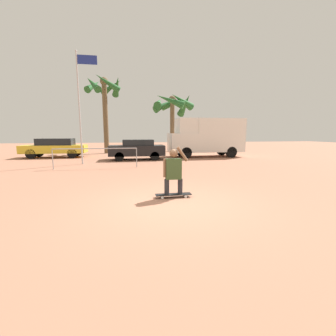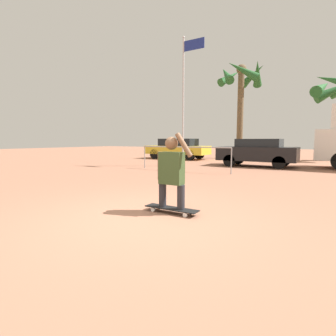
{
  "view_description": "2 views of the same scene",
  "coord_description": "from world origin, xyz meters",
  "px_view_note": "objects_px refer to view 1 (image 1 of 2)",
  "views": [
    {
      "loc": [
        -1.04,
        -5.68,
        1.85
      ],
      "look_at": [
        0.06,
        0.68,
        0.85
      ],
      "focal_mm": 24.0,
      "sensor_mm": 36.0,
      "label": 1
    },
    {
      "loc": [
        2.63,
        -3.54,
        1.34
      ],
      "look_at": [
        -0.1,
        0.9,
        0.79
      ],
      "focal_mm": 28.0,
      "sensor_mm": 36.0,
      "label": 2
    }
  ],
  "objects_px": {
    "parked_car_yellow": "(55,147)",
    "camper_van": "(207,136)",
    "person_skateboarder": "(173,169)",
    "skateboard": "(173,195)",
    "palm_tree_center_background": "(105,92)",
    "parked_car_black": "(137,149)",
    "flagpole": "(81,100)",
    "palm_tree_near_van": "(172,105)"
  },
  "relations": [
    {
      "from": "parked_car_yellow",
      "to": "camper_van",
      "type": "bearing_deg",
      "value": -7.0
    },
    {
      "from": "camper_van",
      "to": "parked_car_yellow",
      "type": "height_order",
      "value": "camper_van"
    },
    {
      "from": "person_skateboarder",
      "to": "parked_car_yellow",
      "type": "distance_m",
      "value": 14.06
    },
    {
      "from": "skateboard",
      "to": "palm_tree_center_background",
      "type": "height_order",
      "value": "palm_tree_center_background"
    },
    {
      "from": "parked_car_yellow",
      "to": "parked_car_black",
      "type": "bearing_deg",
      "value": -22.23
    },
    {
      "from": "flagpole",
      "to": "palm_tree_center_background",
      "type": "bearing_deg",
      "value": 84.9
    },
    {
      "from": "parked_car_yellow",
      "to": "palm_tree_center_background",
      "type": "height_order",
      "value": "palm_tree_center_background"
    },
    {
      "from": "camper_van",
      "to": "parked_car_black",
      "type": "relative_size",
      "value": 1.5
    },
    {
      "from": "person_skateboarder",
      "to": "palm_tree_near_van",
      "type": "distance_m",
      "value": 17.24
    },
    {
      "from": "camper_van",
      "to": "parked_car_black",
      "type": "height_order",
      "value": "camper_van"
    },
    {
      "from": "parked_car_black",
      "to": "parked_car_yellow",
      "type": "distance_m",
      "value": 6.66
    },
    {
      "from": "parked_car_black",
      "to": "parked_car_yellow",
      "type": "xyz_separation_m",
      "value": [
        -6.16,
        2.52,
        0.03
      ]
    },
    {
      "from": "person_skateboarder",
      "to": "flagpole",
      "type": "distance_m",
      "value": 9.33
    },
    {
      "from": "parked_car_yellow",
      "to": "flagpole",
      "type": "relative_size",
      "value": 0.71
    },
    {
      "from": "skateboard",
      "to": "parked_car_black",
      "type": "bearing_deg",
      "value": 94.07
    },
    {
      "from": "person_skateboarder",
      "to": "palm_tree_near_van",
      "type": "relative_size",
      "value": 0.24
    },
    {
      "from": "palm_tree_center_background",
      "to": "flagpole",
      "type": "distance_m",
      "value": 7.68
    },
    {
      "from": "parked_car_black",
      "to": "flagpole",
      "type": "relative_size",
      "value": 0.59
    },
    {
      "from": "parked_car_yellow",
      "to": "flagpole",
      "type": "distance_m",
      "value": 6.02
    },
    {
      "from": "camper_van",
      "to": "palm_tree_near_van",
      "type": "xyz_separation_m",
      "value": [
        -1.7,
        5.67,
        3.03
      ]
    },
    {
      "from": "parked_car_yellow",
      "to": "palm_tree_near_van",
      "type": "bearing_deg",
      "value": 22.97
    },
    {
      "from": "palm_tree_near_van",
      "to": "flagpole",
      "type": "distance_m",
      "value": 11.17
    },
    {
      "from": "flagpole",
      "to": "parked_car_black",
      "type": "bearing_deg",
      "value": 29.44
    },
    {
      "from": "parked_car_black",
      "to": "palm_tree_center_background",
      "type": "xyz_separation_m",
      "value": [
        -2.59,
        5.62,
        4.74
      ]
    },
    {
      "from": "person_skateboarder",
      "to": "palm_tree_center_background",
      "type": "distance_m",
      "value": 16.4
    },
    {
      "from": "palm_tree_center_background",
      "to": "palm_tree_near_van",
      "type": "bearing_deg",
      "value": 10.03
    },
    {
      "from": "parked_car_black",
      "to": "flagpole",
      "type": "xyz_separation_m",
      "value": [
        -3.25,
        -1.84,
        3.0
      ]
    },
    {
      "from": "skateboard",
      "to": "person_skateboarder",
      "type": "bearing_deg",
      "value": 180.0
    },
    {
      "from": "skateboard",
      "to": "flagpole",
      "type": "distance_m",
      "value": 9.58
    },
    {
      "from": "skateboard",
      "to": "parked_car_black",
      "type": "xyz_separation_m",
      "value": [
        -0.69,
        9.76,
        0.67
      ]
    },
    {
      "from": "skateboard",
      "to": "parked_car_black",
      "type": "height_order",
      "value": "parked_car_black"
    },
    {
      "from": "palm_tree_center_background",
      "to": "camper_van",
      "type": "bearing_deg",
      "value": -29.19
    },
    {
      "from": "person_skateboarder",
      "to": "parked_car_black",
      "type": "xyz_separation_m",
      "value": [
        -0.69,
        9.76,
        -0.07
      ]
    },
    {
      "from": "skateboard",
      "to": "parked_car_yellow",
      "type": "xyz_separation_m",
      "value": [
        -6.86,
        12.28,
        0.7
      ]
    },
    {
      "from": "parked_car_yellow",
      "to": "palm_tree_center_background",
      "type": "xyz_separation_m",
      "value": [
        3.57,
        3.1,
        4.71
      ]
    },
    {
      "from": "person_skateboarder",
      "to": "camper_van",
      "type": "relative_size",
      "value": 0.24
    },
    {
      "from": "palm_tree_near_van",
      "to": "parked_car_black",
      "type": "bearing_deg",
      "value": -119.56
    },
    {
      "from": "flagpole",
      "to": "palm_tree_near_van",
      "type": "bearing_deg",
      "value": 50.49
    },
    {
      "from": "skateboard",
      "to": "person_skateboarder",
      "type": "relative_size",
      "value": 0.76
    },
    {
      "from": "camper_van",
      "to": "palm_tree_center_background",
      "type": "distance_m",
      "value": 10.07
    },
    {
      "from": "person_skateboarder",
      "to": "parked_car_yellow",
      "type": "height_order",
      "value": "person_skateboarder"
    },
    {
      "from": "palm_tree_near_van",
      "to": "flagpole",
      "type": "bearing_deg",
      "value": -129.51
    }
  ]
}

